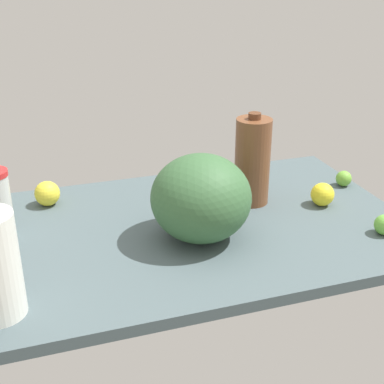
% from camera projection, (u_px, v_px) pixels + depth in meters
% --- Properties ---
extents(countertop, '(1.20, 0.76, 0.03)m').
position_uv_depth(countertop, '(192.00, 229.00, 1.49)').
color(countertop, '#48585C').
rests_on(countertop, ground).
extents(watermelon, '(0.26, 0.26, 0.23)m').
position_uv_depth(watermelon, '(200.00, 198.00, 1.37)').
color(watermelon, '#386239').
rests_on(watermelon, countertop).
extents(chocolate_milk_jug, '(0.10, 0.10, 0.28)m').
position_uv_depth(chocolate_milk_jug, '(252.00, 161.00, 1.57)').
color(chocolate_milk_jug, brown).
rests_on(chocolate_milk_jug, countertop).
extents(lemon_by_jug, '(0.07, 0.07, 0.07)m').
position_uv_depth(lemon_by_jug, '(47.00, 193.00, 1.59)').
color(lemon_by_jug, yellow).
rests_on(lemon_by_jug, countertop).
extents(lime_far_back, '(0.06, 0.06, 0.06)m').
position_uv_depth(lime_far_back, '(384.00, 225.00, 1.43)').
color(lime_far_back, '#66B13E').
rests_on(lime_far_back, countertop).
extents(lemon_near_front, '(0.07, 0.07, 0.07)m').
position_uv_depth(lemon_near_front, '(323.00, 194.00, 1.59)').
color(lemon_near_front, yellow).
rests_on(lemon_near_front, countertop).
extents(lime_beside_bowl, '(0.05, 0.05, 0.05)m').
position_uv_depth(lime_beside_bowl, '(344.00, 179.00, 1.72)').
color(lime_beside_bowl, '#6CAD38').
rests_on(lime_beside_bowl, countertop).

